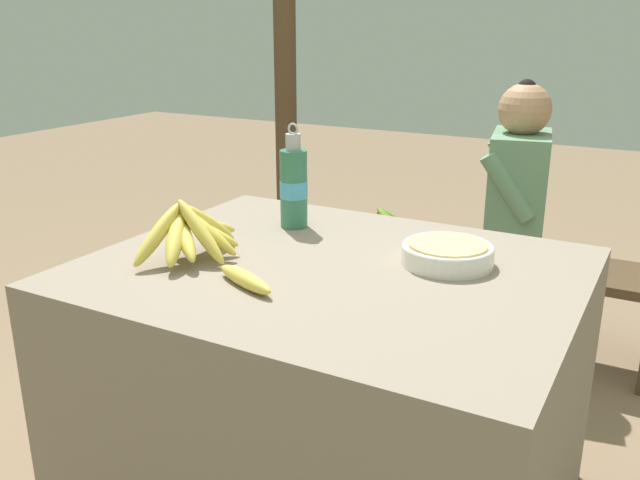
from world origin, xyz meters
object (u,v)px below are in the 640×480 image
banana_bunch_ripe (191,231)px  wooden_bench (475,265)px  loose_banana_front (245,279)px  serving_bowl (447,253)px  banana_bunch_green (386,222)px  support_post_near (284,18)px  seated_vendor (504,204)px  water_bottle (294,187)px

banana_bunch_ripe → wooden_bench: banana_bunch_ripe is taller
loose_banana_front → serving_bowl: bearing=45.9°
loose_banana_front → banana_bunch_green: 1.43m
loose_banana_front → support_post_near: 1.95m
serving_bowl → wooden_bench: serving_bowl is taller
seated_vendor → banana_bunch_green: size_ratio=3.81×
serving_bowl → loose_banana_front: serving_bowl is taller
banana_bunch_ripe → serving_bowl: (0.55, 0.26, -0.04)m
loose_banana_front → banana_bunch_green: bearing=100.6°
water_bottle → loose_banana_front: 0.47m
support_post_near → water_bottle: bearing=-57.6°
serving_bowl → seated_vendor: (-0.11, 0.99, -0.13)m
banana_bunch_ripe → support_post_near: support_post_near is taller
loose_banana_front → wooden_bench: loose_banana_front is taller
banana_bunch_ripe → water_bottle: bearing=77.5°
banana_bunch_ripe → banana_bunch_green: banana_bunch_ripe is taller
wooden_bench → support_post_near: bearing=165.5°
banana_bunch_ripe → support_post_near: 1.77m
loose_banana_front → seated_vendor: seated_vendor is taller
loose_banana_front → support_post_near: bearing=118.8°
serving_bowl → banana_bunch_ripe: bearing=-154.8°
wooden_bench → banana_bunch_green: (-0.39, 0.00, 0.12)m
wooden_bench → water_bottle: bearing=-105.9°
wooden_bench → banana_bunch_ripe: bearing=-105.0°
water_bottle → support_post_near: (-0.76, 1.21, 0.45)m
banana_bunch_green → seated_vendor: bearing=-5.2°
seated_vendor → support_post_near: support_post_near is taller
seated_vendor → banana_bunch_ripe: bearing=59.4°
water_bottle → loose_banana_front: water_bottle is taller
water_bottle → support_post_near: 1.50m
loose_banana_front → banana_bunch_ripe: bearing=157.6°
banana_bunch_ripe → loose_banana_front: size_ratio=1.74×
water_bottle → seated_vendor: seated_vendor is taller
banana_bunch_ripe → seated_vendor: 1.33m
serving_bowl → seated_vendor: 1.00m
serving_bowl → loose_banana_front: (-0.34, -0.35, -0.01)m
wooden_bench → support_post_near: (-1.03, 0.27, 0.93)m
wooden_bench → serving_bowl: bearing=-78.5°
wooden_bench → support_post_near: support_post_near is taller
banana_bunch_ripe → seated_vendor: seated_vendor is taller
loose_banana_front → banana_bunch_green: size_ratio=0.70×
water_bottle → support_post_near: size_ratio=0.12×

